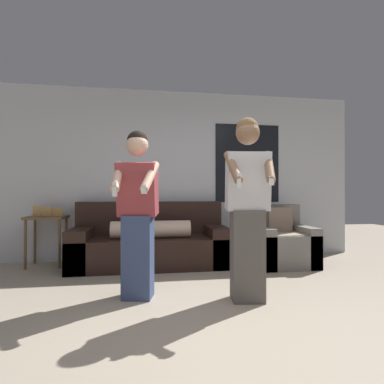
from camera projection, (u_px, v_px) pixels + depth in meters
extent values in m
plane|color=tan|center=(230.00, 334.00, 2.22)|extent=(14.00, 14.00, 0.00)
cube|color=silver|center=(185.00, 175.00, 4.90)|extent=(5.72, 0.06, 2.70)
cube|color=black|center=(247.00, 163.00, 5.03)|extent=(1.10, 0.01, 1.30)
cube|color=black|center=(151.00, 251.00, 4.30)|extent=(2.19, 0.88, 0.42)
cube|color=black|center=(151.00, 218.00, 4.63)|extent=(2.19, 0.22, 0.50)
cube|color=black|center=(81.00, 248.00, 4.16)|extent=(0.28, 0.88, 0.56)
cube|color=black|center=(216.00, 245.00, 4.44)|extent=(0.28, 0.88, 0.56)
cylinder|color=#CCB299|center=(151.00, 229.00, 4.19)|extent=(1.10, 0.24, 0.24)
cube|color=slate|center=(281.00, 249.00, 4.38)|extent=(0.83, 0.81, 0.47)
cube|color=slate|center=(272.00, 217.00, 4.68)|extent=(0.83, 0.20, 0.41)
cube|color=slate|center=(260.00, 246.00, 4.33)|extent=(0.18, 0.81, 0.57)
cube|color=slate|center=(302.00, 245.00, 4.43)|extent=(0.18, 0.81, 0.57)
cube|color=tan|center=(282.00, 233.00, 4.34)|extent=(0.71, 0.65, 0.01)
cube|color=#7A6656|center=(279.00, 219.00, 4.44)|extent=(0.36, 0.14, 0.36)
cube|color=brown|center=(47.00, 217.00, 4.31)|extent=(0.52, 0.44, 0.04)
cylinder|color=brown|center=(25.00, 245.00, 4.10)|extent=(0.04, 0.04, 0.68)
cylinder|color=brown|center=(59.00, 244.00, 4.17)|extent=(0.04, 0.04, 0.68)
cylinder|color=brown|center=(35.00, 241.00, 4.46)|extent=(0.04, 0.04, 0.68)
cylinder|color=brown|center=(66.00, 240.00, 4.52)|extent=(0.04, 0.04, 0.68)
cube|color=tan|center=(37.00, 212.00, 4.28)|extent=(0.10, 0.02, 0.17)
cube|color=tan|center=(47.00, 212.00, 4.32)|extent=(0.13, 0.02, 0.15)
cube|color=tan|center=(57.00, 213.00, 4.35)|extent=(0.16, 0.02, 0.13)
cube|color=#384770|center=(138.00, 256.00, 3.00)|extent=(0.33, 0.29, 0.82)
cube|color=#99383D|center=(138.00, 189.00, 2.98)|extent=(0.43, 0.37, 0.55)
sphere|color=#DBAD8E|center=(137.00, 145.00, 2.97)|extent=(0.22, 0.22, 0.22)
sphere|color=black|center=(137.00, 141.00, 2.98)|extent=(0.21, 0.21, 0.21)
cylinder|color=#DBAD8E|center=(117.00, 176.00, 2.84)|extent=(0.10, 0.36, 0.31)
cube|color=white|center=(115.00, 189.00, 2.69)|extent=(0.04, 0.04, 0.13)
cylinder|color=#DBAD8E|center=(150.00, 176.00, 2.82)|extent=(0.20, 0.36, 0.31)
cube|color=white|center=(144.00, 189.00, 2.67)|extent=(0.05, 0.04, 0.08)
cube|color=#56514C|center=(247.00, 255.00, 2.92)|extent=(0.33, 0.28, 0.88)
cube|color=silver|center=(248.00, 181.00, 2.91)|extent=(0.44, 0.31, 0.58)
sphere|color=brown|center=(248.00, 133.00, 2.90)|extent=(0.23, 0.23, 0.23)
sphere|color=brown|center=(247.00, 129.00, 2.91)|extent=(0.22, 0.22, 0.22)
cylinder|color=brown|center=(233.00, 167.00, 2.76)|extent=(0.10, 0.36, 0.33)
cube|color=white|center=(239.00, 181.00, 2.61)|extent=(0.04, 0.04, 0.13)
cylinder|color=brown|center=(269.00, 167.00, 2.77)|extent=(0.18, 0.36, 0.33)
cube|color=white|center=(271.00, 181.00, 2.62)|extent=(0.05, 0.04, 0.08)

